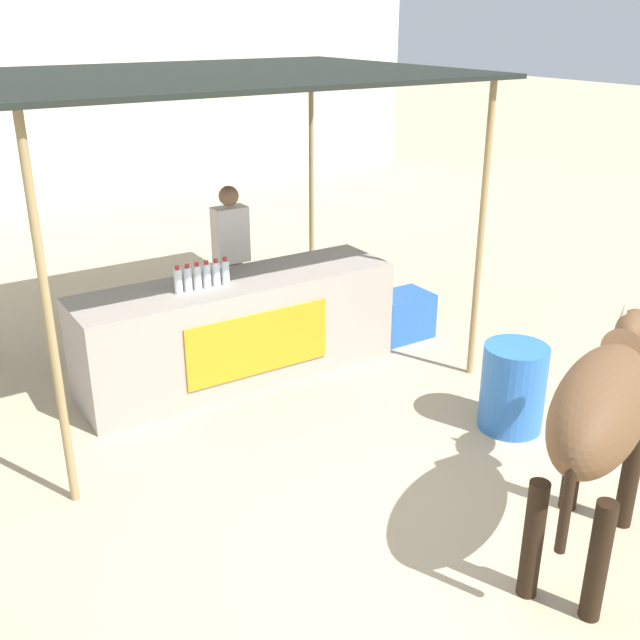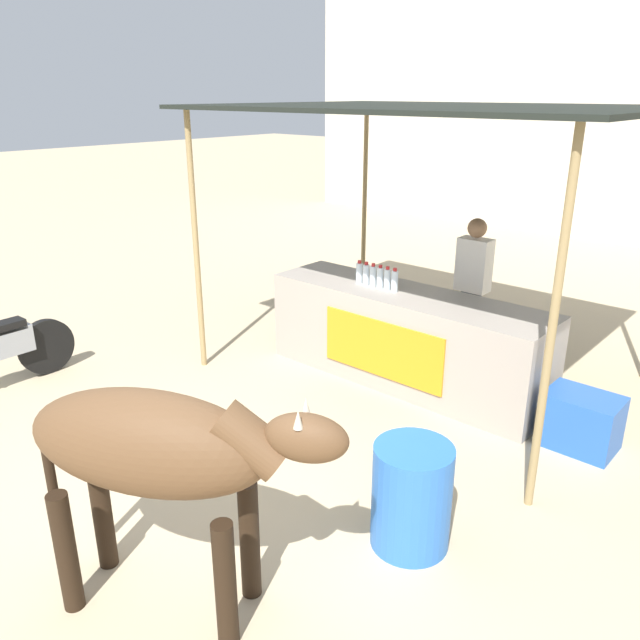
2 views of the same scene
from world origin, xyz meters
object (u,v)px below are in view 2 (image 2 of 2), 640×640
at_px(cow, 159,452).
at_px(vendor_behind_counter, 472,293).
at_px(stall_counter, 405,338).
at_px(cooler_box, 581,421).
at_px(water_barrel, 412,496).

bearing_deg(cow, vendor_behind_counter, 95.14).
distance_m(stall_counter, vendor_behind_counter, 0.90).
bearing_deg(stall_counter, vendor_behind_counter, 66.90).
xyz_separation_m(cooler_box, water_barrel, (-0.41, -1.98, 0.13)).
bearing_deg(cow, water_barrel, 60.80).
distance_m(stall_counter, water_barrel, 2.54).
bearing_deg(cooler_box, cow, -109.27).
relative_size(stall_counter, vendor_behind_counter, 1.82).
xyz_separation_m(stall_counter, water_barrel, (1.46, -2.07, -0.11)).
relative_size(water_barrel, cow, 0.41).
distance_m(vendor_behind_counter, cow, 4.21).
height_order(stall_counter, cooler_box, stall_counter).
relative_size(vendor_behind_counter, water_barrel, 2.25).
relative_size(vendor_behind_counter, cooler_box, 2.75).
distance_m(cooler_box, cow, 3.63).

